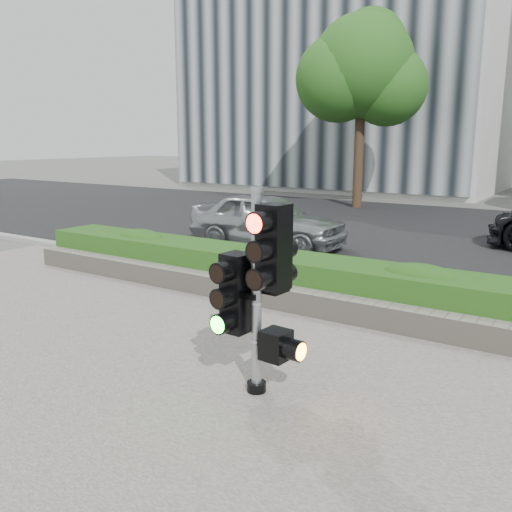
% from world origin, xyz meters
% --- Properties ---
extents(ground, '(120.00, 120.00, 0.00)m').
position_xyz_m(ground, '(0.00, 0.00, 0.00)').
color(ground, '#51514C').
rests_on(ground, ground).
extents(sidewalk, '(16.00, 11.00, 0.03)m').
position_xyz_m(sidewalk, '(0.00, -2.50, 0.01)').
color(sidewalk, '#9E9389').
rests_on(sidewalk, ground).
extents(road, '(60.00, 13.00, 0.02)m').
position_xyz_m(road, '(0.00, 10.00, 0.01)').
color(road, black).
rests_on(road, ground).
extents(curb, '(60.00, 0.25, 0.12)m').
position_xyz_m(curb, '(0.00, 3.15, 0.06)').
color(curb, gray).
rests_on(curb, ground).
extents(stone_wall, '(12.00, 0.32, 0.34)m').
position_xyz_m(stone_wall, '(0.00, 1.90, 0.20)').
color(stone_wall, gray).
rests_on(stone_wall, sidewalk).
extents(hedge, '(12.00, 1.00, 0.68)m').
position_xyz_m(hedge, '(0.00, 2.55, 0.37)').
color(hedge, '#437E26').
rests_on(hedge, sidewalk).
extents(building_left, '(16.00, 9.00, 15.00)m').
position_xyz_m(building_left, '(-9.00, 23.00, 7.50)').
color(building_left, '#B7B7B2').
rests_on(building_left, ground).
extents(tree_left, '(4.61, 4.03, 7.34)m').
position_xyz_m(tree_left, '(-4.52, 14.56, 5.04)').
color(tree_left, black).
rests_on(tree_left, ground).
extents(traffic_signal, '(0.74, 0.55, 2.09)m').
position_xyz_m(traffic_signal, '(0.85, -0.63, 1.19)').
color(traffic_signal, black).
rests_on(traffic_signal, sidewalk).
extents(car_silver, '(3.91, 1.73, 1.31)m').
position_xyz_m(car_silver, '(-3.20, 5.95, 0.68)').
color(car_silver, '#A0A4A7').
rests_on(car_silver, road).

